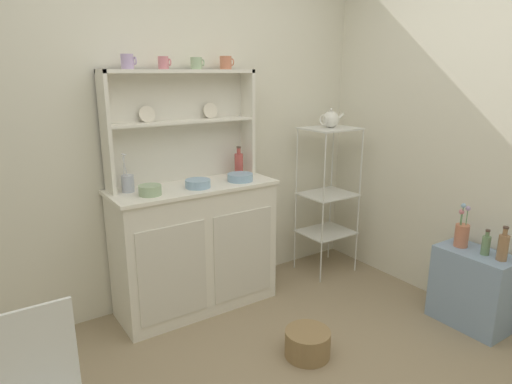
{
  "coord_description": "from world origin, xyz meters",
  "views": [
    {
      "loc": [
        -1.26,
        -1.3,
        1.66
      ],
      "look_at": [
        0.38,
        1.12,
        0.86
      ],
      "focal_mm": 31.24,
      "sensor_mm": 36.0,
      "label": 1
    }
  ],
  "objects_px": {
    "jam_bottle": "(239,163)",
    "oil_bottle": "(486,245)",
    "hutch_shelf_unit": "(180,118)",
    "bowl_mixing_large": "(150,190)",
    "bakers_rack": "(328,185)",
    "floor_basket": "(308,343)",
    "hutch_cabinet": "(195,246)",
    "utensil_jar": "(128,183)",
    "flower_vase": "(462,233)",
    "side_shelf_blue": "(472,288)",
    "vinegar_bottle": "(503,247)",
    "porcelain_teapot": "(331,119)",
    "cup_lilac_0": "(128,62)"
  },
  "relations": [
    {
      "from": "jam_bottle",
      "to": "oil_bottle",
      "type": "xyz_separation_m",
      "value": [
        0.99,
        -1.39,
        -0.41
      ]
    },
    {
      "from": "hutch_shelf_unit",
      "to": "bowl_mixing_large",
      "type": "xyz_separation_m",
      "value": [
        -0.33,
        -0.24,
        -0.41
      ]
    },
    {
      "from": "bakers_rack",
      "to": "floor_basket",
      "type": "height_order",
      "value": "bakers_rack"
    },
    {
      "from": "hutch_cabinet",
      "to": "utensil_jar",
      "type": "bearing_deg",
      "value": 169.55
    },
    {
      "from": "oil_bottle",
      "to": "bakers_rack",
      "type": "bearing_deg",
      "value": 100.11
    },
    {
      "from": "bowl_mixing_large",
      "to": "bakers_rack",
      "type": "bearing_deg",
      "value": 0.38
    },
    {
      "from": "bowl_mixing_large",
      "to": "flower_vase",
      "type": "xyz_separation_m",
      "value": [
        1.74,
        -1.06,
        -0.33
      ]
    },
    {
      "from": "hutch_cabinet",
      "to": "flower_vase",
      "type": "height_order",
      "value": "hutch_cabinet"
    },
    {
      "from": "hutch_shelf_unit",
      "to": "side_shelf_blue",
      "type": "bearing_deg",
      "value": -45.11
    },
    {
      "from": "hutch_cabinet",
      "to": "vinegar_bottle",
      "type": "xyz_separation_m",
      "value": [
        1.41,
        -1.4,
        0.15
      ]
    },
    {
      "from": "hutch_shelf_unit",
      "to": "oil_bottle",
      "type": "xyz_separation_m",
      "value": [
        1.41,
        -1.46,
        -0.76
      ]
    },
    {
      "from": "bakers_rack",
      "to": "porcelain_teapot",
      "type": "relative_size",
      "value": 5.48
    },
    {
      "from": "flower_vase",
      "to": "side_shelf_blue",
      "type": "bearing_deg",
      "value": -89.78
    },
    {
      "from": "floor_basket",
      "to": "porcelain_teapot",
      "type": "height_order",
      "value": "porcelain_teapot"
    },
    {
      "from": "hutch_cabinet",
      "to": "porcelain_teapot",
      "type": "distance_m",
      "value": 1.45
    },
    {
      "from": "utensil_jar",
      "to": "floor_basket",
      "type": "bearing_deg",
      "value": -54.77
    },
    {
      "from": "porcelain_teapot",
      "to": "oil_bottle",
      "type": "relative_size",
      "value": 1.33
    },
    {
      "from": "side_shelf_blue",
      "to": "vinegar_bottle",
      "type": "bearing_deg",
      "value": -90.0
    },
    {
      "from": "oil_bottle",
      "to": "vinegar_bottle",
      "type": "xyz_separation_m",
      "value": [
        0.0,
        -0.11,
        0.02
      ]
    },
    {
      "from": "hutch_cabinet",
      "to": "bakers_rack",
      "type": "relative_size",
      "value": 0.93
    },
    {
      "from": "cup_lilac_0",
      "to": "vinegar_bottle",
      "type": "height_order",
      "value": "cup_lilac_0"
    },
    {
      "from": "hutch_cabinet",
      "to": "oil_bottle",
      "type": "xyz_separation_m",
      "value": [
        1.41,
        -1.3,
        0.12
      ]
    },
    {
      "from": "bakers_rack",
      "to": "vinegar_bottle",
      "type": "distance_m",
      "value": 1.37
    },
    {
      "from": "hutch_shelf_unit",
      "to": "bowl_mixing_large",
      "type": "distance_m",
      "value": 0.58
    },
    {
      "from": "jam_bottle",
      "to": "oil_bottle",
      "type": "distance_m",
      "value": 1.75
    },
    {
      "from": "utensil_jar",
      "to": "jam_bottle",
      "type": "bearing_deg",
      "value": 0.57
    },
    {
      "from": "cup_lilac_0",
      "to": "porcelain_teapot",
      "type": "bearing_deg",
      "value": -6.86
    },
    {
      "from": "jam_bottle",
      "to": "vinegar_bottle",
      "type": "distance_m",
      "value": 1.83
    },
    {
      "from": "bakers_rack",
      "to": "hutch_shelf_unit",
      "type": "bearing_deg",
      "value": 169.13
    },
    {
      "from": "hutch_shelf_unit",
      "to": "flower_vase",
      "type": "bearing_deg",
      "value": -42.58
    },
    {
      "from": "hutch_shelf_unit",
      "to": "utensil_jar",
      "type": "relative_size",
      "value": 4.23
    },
    {
      "from": "bakers_rack",
      "to": "porcelain_teapot",
      "type": "height_order",
      "value": "porcelain_teapot"
    },
    {
      "from": "cup_lilac_0",
      "to": "vinegar_bottle",
      "type": "relative_size",
      "value": 0.41
    },
    {
      "from": "bakers_rack",
      "to": "flower_vase",
      "type": "relative_size",
      "value": 4.04
    },
    {
      "from": "floor_basket",
      "to": "side_shelf_blue",
      "type": "bearing_deg",
      "value": -16.73
    },
    {
      "from": "hutch_shelf_unit",
      "to": "bakers_rack",
      "type": "height_order",
      "value": "hutch_shelf_unit"
    },
    {
      "from": "jam_bottle",
      "to": "porcelain_teapot",
      "type": "xyz_separation_m",
      "value": [
        0.77,
        -0.15,
        0.29
      ]
    },
    {
      "from": "vinegar_bottle",
      "to": "floor_basket",
      "type": "bearing_deg",
      "value": 156.45
    },
    {
      "from": "side_shelf_blue",
      "to": "floor_basket",
      "type": "relative_size",
      "value": 1.91
    },
    {
      "from": "hutch_cabinet",
      "to": "side_shelf_blue",
      "type": "bearing_deg",
      "value": -41.56
    },
    {
      "from": "flower_vase",
      "to": "oil_bottle",
      "type": "bearing_deg",
      "value": -89.84
    },
    {
      "from": "bakers_rack",
      "to": "cup_lilac_0",
      "type": "height_order",
      "value": "cup_lilac_0"
    },
    {
      "from": "floor_basket",
      "to": "cup_lilac_0",
      "type": "height_order",
      "value": "cup_lilac_0"
    },
    {
      "from": "flower_vase",
      "to": "jam_bottle",
      "type": "bearing_deg",
      "value": 129.09
    },
    {
      "from": "hutch_cabinet",
      "to": "vinegar_bottle",
      "type": "bearing_deg",
      "value": -44.87
    },
    {
      "from": "side_shelf_blue",
      "to": "porcelain_teapot",
      "type": "xyz_separation_m",
      "value": [
        -0.22,
        1.19,
        1.03
      ]
    },
    {
      "from": "hutch_shelf_unit",
      "to": "bakers_rack",
      "type": "relative_size",
      "value": 0.87
    },
    {
      "from": "cup_lilac_0",
      "to": "hutch_cabinet",
      "type": "bearing_deg",
      "value": -19.21
    },
    {
      "from": "cup_lilac_0",
      "to": "flower_vase",
      "type": "relative_size",
      "value": 0.3
    },
    {
      "from": "flower_vase",
      "to": "bakers_rack",
      "type": "bearing_deg",
      "value": 101.64
    }
  ]
}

